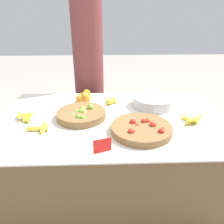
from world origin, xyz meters
name	(u,v)px	position (x,y,z in m)	size (l,w,h in m)	color
ground_plane	(112,179)	(0.00, 0.00, 0.00)	(12.00, 12.00, 0.00)	#A39E93
market_table	(112,150)	(0.00, 0.00, 0.32)	(1.80, 1.14, 0.64)	brown
lime_bowl	(81,114)	(-0.24, 0.01, 0.67)	(0.39, 0.39, 0.09)	olive
tomato_basket	(142,128)	(0.20, -0.23, 0.66)	(0.43, 0.43, 0.08)	olive
orange_pile	(84,97)	(-0.25, 0.33, 0.69)	(0.14, 0.18, 0.12)	orange
metal_bowl	(154,101)	(0.38, 0.22, 0.68)	(0.37, 0.37, 0.09)	#B7B7BF
price_sign	(102,145)	(-0.07, -0.46, 0.68)	(0.11, 0.04, 0.09)	red
banana_bunch_back_center	(193,119)	(0.61, -0.11, 0.66)	(0.19, 0.16, 0.06)	yellow
banana_bunch_front_left	(112,101)	(0.01, 0.30, 0.66)	(0.13, 0.21, 0.05)	yellow
banana_bunch_front_right	(26,117)	(-0.68, -0.01, 0.66)	(0.15, 0.17, 0.05)	yellow
banana_bunch_front_center	(42,128)	(-0.51, -0.18, 0.65)	(0.18, 0.17, 0.04)	yellow
vendor_person	(89,72)	(-0.23, 0.87, 0.78)	(0.33, 0.33, 1.69)	brown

